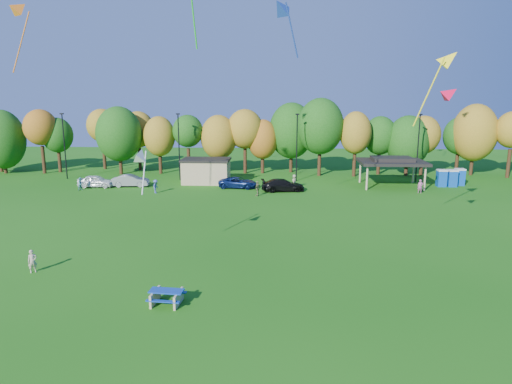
# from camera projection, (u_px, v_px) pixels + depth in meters

# --- Properties ---
(ground) EXTENTS (160.00, 160.00, 0.00)m
(ground) POSITION_uv_depth(u_px,v_px,m) (281.00, 324.00, 23.17)
(ground) COLOR #19600F
(ground) RESTS_ON ground
(tree_line) EXTENTS (93.57, 10.55, 11.15)m
(tree_line) POSITION_uv_depth(u_px,v_px,m) (275.00, 134.00, 66.46)
(tree_line) COLOR black
(tree_line) RESTS_ON ground
(lamp_posts) EXTENTS (64.50, 0.25, 9.09)m
(lamp_posts) POSITION_uv_depth(u_px,v_px,m) (297.00, 145.00, 61.12)
(lamp_posts) COLOR black
(lamp_posts) RESTS_ON ground
(utility_building) EXTENTS (6.30, 4.30, 3.25)m
(utility_building) POSITION_uv_depth(u_px,v_px,m) (206.00, 171.00, 60.49)
(utility_building) COLOR tan
(utility_building) RESTS_ON ground
(pavilion) EXTENTS (8.20, 6.20, 3.77)m
(pavilion) POSITION_uv_depth(u_px,v_px,m) (392.00, 161.00, 57.88)
(pavilion) COLOR tan
(pavilion) RESTS_ON ground
(porta_potties) EXTENTS (3.75, 2.12, 2.18)m
(porta_potties) POSITION_uv_depth(u_px,v_px,m) (451.00, 178.00, 58.46)
(porta_potties) COLOR #0D46AA
(porta_potties) RESTS_ON ground
(picnic_table) EXTENTS (2.01, 1.71, 0.81)m
(picnic_table) POSITION_uv_depth(u_px,v_px,m) (167.00, 296.00, 25.34)
(picnic_table) COLOR tan
(picnic_table) RESTS_ON ground
(kite_flyer) EXTENTS (0.67, 0.63, 1.54)m
(kite_flyer) POSITION_uv_depth(u_px,v_px,m) (32.00, 261.00, 29.85)
(kite_flyer) COLOR #C4A893
(kite_flyer) RESTS_ON ground
(car_a) EXTENTS (4.51, 1.82, 1.54)m
(car_a) POSITION_uv_depth(u_px,v_px,m) (96.00, 181.00, 57.83)
(car_a) COLOR white
(car_a) RESTS_ON ground
(car_b) EXTENTS (4.75, 2.06, 1.52)m
(car_b) POSITION_uv_depth(u_px,v_px,m) (131.00, 181.00, 58.24)
(car_b) COLOR gray
(car_b) RESTS_ON ground
(car_c) EXTENTS (5.04, 2.68, 1.35)m
(car_c) POSITION_uv_depth(u_px,v_px,m) (238.00, 183.00, 57.38)
(car_c) COLOR navy
(car_c) RESTS_ON ground
(car_d) EXTENTS (5.48, 2.97, 1.51)m
(car_d) POSITION_uv_depth(u_px,v_px,m) (283.00, 185.00, 55.37)
(car_d) COLOR black
(car_d) RESTS_ON ground
(far_person_0) EXTENTS (0.72, 1.12, 1.78)m
(far_person_0) POSITION_uv_depth(u_px,v_px,m) (257.00, 188.00, 52.74)
(far_person_0) COLOR olive
(far_person_0) RESTS_ON ground
(far_person_1) EXTENTS (0.68, 0.53, 1.65)m
(far_person_1) POSITION_uv_depth(u_px,v_px,m) (420.00, 186.00, 54.23)
(far_person_1) COLOR #B5558D
(far_person_1) RESTS_ON ground
(far_person_2) EXTENTS (0.72, 1.11, 1.62)m
(far_person_2) POSITION_uv_depth(u_px,v_px,m) (156.00, 186.00, 54.28)
(far_person_2) COLOR #4A5BA3
(far_person_2) RESTS_ON ground
(far_person_3) EXTENTS (0.65, 0.90, 1.73)m
(far_person_3) POSITION_uv_depth(u_px,v_px,m) (294.00, 181.00, 57.23)
(far_person_3) COLOR #999C6B
(far_person_3) RESTS_ON ground
(far_person_4) EXTENTS (0.91, 0.97, 1.58)m
(far_person_4) POSITION_uv_depth(u_px,v_px,m) (81.00, 184.00, 55.96)
(far_person_4) COLOR teal
(far_person_4) RESTS_ON ground
(kite_2) EXTENTS (1.36, 1.03, 1.36)m
(kite_2) POSITION_uv_depth(u_px,v_px,m) (451.00, 93.00, 29.36)
(kite_2) COLOR red
(kite_3) EXTENTS (2.52, 2.59, 4.64)m
(kite_3) POSITION_uv_depth(u_px,v_px,m) (281.00, 7.00, 33.91)
(kite_3) COLOR navy
(kite_7) EXTENTS (1.11, 2.16, 3.44)m
(kite_7) POSITION_uv_depth(u_px,v_px,m) (140.00, 155.00, 29.46)
(kite_7) COLOR silver
(kite_9) EXTENTS (2.36, 2.97, 5.41)m
(kite_9) POSITION_uv_depth(u_px,v_px,m) (20.00, 9.00, 33.68)
(kite_9) COLOR orange
(kite_12) EXTENTS (3.38, 1.84, 5.52)m
(kite_12) POSITION_uv_depth(u_px,v_px,m) (450.00, 60.00, 31.43)
(kite_12) COLOR yellow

